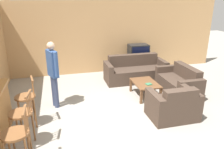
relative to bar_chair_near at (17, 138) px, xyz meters
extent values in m
plane|color=gray|center=(2.20, 0.92, -0.62)|extent=(24.00, 24.00, 0.00)
cube|color=tan|center=(2.20, 4.66, 0.68)|extent=(9.40, 0.08, 2.60)
cylinder|color=brown|center=(-0.01, 0.00, 0.08)|extent=(0.43, 0.43, 0.04)
cylinder|color=brown|center=(-0.17, 0.15, -0.28)|extent=(0.04, 0.04, 0.68)
cylinder|color=brown|center=(0.13, 0.15, -0.28)|extent=(0.04, 0.04, 0.68)
cylinder|color=brown|center=(0.17, 0.13, 0.27)|extent=(0.02, 0.02, 0.34)
cylinder|color=brown|center=(0.17, 0.04, 0.27)|extent=(0.02, 0.02, 0.34)
cylinder|color=brown|center=(0.17, -0.04, 0.27)|extent=(0.02, 0.02, 0.34)
cylinder|color=brown|center=(0.17, -0.13, 0.27)|extent=(0.02, 0.02, 0.34)
cube|color=brown|center=(0.17, 0.00, 0.46)|extent=(0.04, 0.36, 0.04)
cylinder|color=brown|center=(-0.01, 0.65, 0.08)|extent=(0.49, 0.49, 0.04)
cylinder|color=brown|center=(-0.14, 0.82, -0.28)|extent=(0.04, 0.04, 0.68)
cylinder|color=brown|center=(-0.18, 0.52, -0.28)|extent=(0.04, 0.04, 0.68)
cylinder|color=brown|center=(0.16, 0.78, -0.28)|extent=(0.04, 0.04, 0.68)
cylinder|color=brown|center=(0.11, 0.48, -0.28)|extent=(0.04, 0.04, 0.68)
cylinder|color=brown|center=(0.18, 0.75, 0.27)|extent=(0.02, 0.02, 0.34)
cylinder|color=brown|center=(0.17, 0.67, 0.27)|extent=(0.02, 0.02, 0.34)
cylinder|color=brown|center=(0.16, 0.58, 0.27)|extent=(0.02, 0.02, 0.34)
cylinder|color=brown|center=(0.15, 0.50, 0.27)|extent=(0.02, 0.02, 0.34)
cube|color=brown|center=(0.16, 0.62, 0.46)|extent=(0.09, 0.37, 0.04)
cylinder|color=brown|center=(-0.01, 1.37, 0.08)|extent=(0.50, 0.50, 0.04)
cylinder|color=brown|center=(-0.19, 1.49, -0.28)|extent=(0.04, 0.04, 0.68)
cylinder|color=brown|center=(-0.14, 1.19, -0.28)|extent=(0.04, 0.04, 0.68)
cylinder|color=brown|center=(0.11, 1.54, -0.28)|extent=(0.04, 0.04, 0.68)
cylinder|color=brown|center=(0.16, 1.25, -0.28)|extent=(0.04, 0.04, 0.68)
cylinder|color=brown|center=(0.14, 1.52, 0.27)|extent=(0.02, 0.02, 0.34)
cylinder|color=brown|center=(0.16, 1.44, 0.27)|extent=(0.02, 0.02, 0.34)
cylinder|color=brown|center=(0.17, 1.36, 0.27)|extent=(0.02, 0.02, 0.34)
cylinder|color=brown|center=(0.19, 1.27, 0.27)|extent=(0.02, 0.02, 0.34)
cube|color=brown|center=(0.16, 1.40, 0.46)|extent=(0.10, 0.36, 0.04)
cube|color=#423328|center=(3.23, 3.40, -0.39)|extent=(1.73, 0.83, 0.45)
cube|color=#423328|center=(3.23, 3.70, 0.03)|extent=(1.73, 0.22, 0.40)
cube|color=#423328|center=(2.29, 3.40, -0.28)|extent=(0.16, 0.83, 0.67)
cube|color=#423328|center=(4.17, 3.40, -0.28)|extent=(0.16, 0.83, 0.67)
cube|color=#423328|center=(3.23, 0.90, -0.39)|extent=(0.76, 0.79, 0.45)
cube|color=#423328|center=(3.23, 0.62, 0.02)|extent=(0.76, 0.22, 0.38)
cube|color=#423328|center=(3.69, 0.90, -0.29)|extent=(0.16, 0.79, 0.66)
cube|color=#423328|center=(2.77, 0.90, -0.29)|extent=(0.16, 0.79, 0.66)
cube|color=#423328|center=(4.07, 2.11, -0.39)|extent=(0.76, 1.17, 0.45)
cube|color=#423328|center=(4.34, 2.11, 0.02)|extent=(0.22, 1.17, 0.36)
cube|color=#423328|center=(4.07, 2.78, -0.29)|extent=(0.76, 0.16, 0.65)
cube|color=#423328|center=(4.07, 1.45, -0.29)|extent=(0.76, 0.16, 0.65)
cube|color=brown|center=(3.06, 2.16, -0.22)|extent=(0.64, 0.92, 0.04)
cube|color=brown|center=(2.79, 1.74, -0.42)|extent=(0.06, 0.06, 0.38)
cube|color=brown|center=(3.34, 1.74, -0.42)|extent=(0.06, 0.06, 0.38)
cube|color=brown|center=(2.79, 2.58, -0.42)|extent=(0.06, 0.06, 0.38)
cube|color=brown|center=(3.34, 2.58, -0.42)|extent=(0.06, 0.06, 0.38)
cube|color=#2D2319|center=(3.64, 4.27, -0.35)|extent=(1.09, 0.52, 0.52)
cube|color=black|center=(3.64, 4.27, 0.17)|extent=(0.71, 0.48, 0.53)
cube|color=black|center=(3.64, 4.03, 0.17)|extent=(0.64, 0.01, 0.46)
cube|color=#33704C|center=(3.10, 2.00, -0.19)|extent=(0.17, 0.16, 0.02)
cylinder|color=brown|center=(4.03, 4.27, -0.08)|extent=(0.16, 0.16, 0.02)
cylinder|color=brown|center=(4.03, 4.27, 0.04)|extent=(0.03, 0.03, 0.22)
cone|color=tan|center=(4.03, 4.27, 0.25)|extent=(0.26, 0.26, 0.20)
cylinder|color=#384260|center=(0.56, 2.22, -0.20)|extent=(0.12, 0.12, 0.83)
cylinder|color=#384260|center=(0.61, 2.10, -0.20)|extent=(0.12, 0.12, 0.83)
cube|color=#335189|center=(0.58, 2.16, 0.54)|extent=(0.29, 0.42, 0.66)
cylinder|color=#335189|center=(0.51, 2.36, 0.57)|extent=(0.08, 0.08, 0.61)
cylinder|color=#335189|center=(0.66, 1.96, 0.57)|extent=(0.08, 0.08, 0.61)
sphere|color=tan|center=(0.58, 2.16, 0.99)|extent=(0.19, 0.19, 0.19)
camera|label=1|loc=(0.73, -3.15, 2.08)|focal=35.00mm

